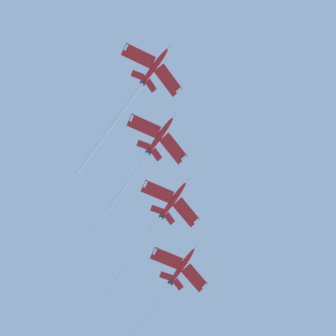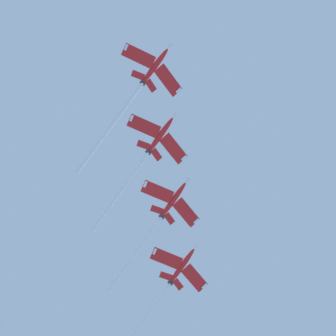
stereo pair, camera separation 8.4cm
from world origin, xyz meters
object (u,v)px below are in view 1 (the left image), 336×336
at_px(jet_lead, 137,90).
at_px(jet_fourth, 172,280).
at_px(jet_second, 146,155).
at_px(jet_third, 161,218).

distance_m(jet_lead, jet_fourth, 54.81).
height_order(jet_second, jet_third, jet_second).
distance_m(jet_third, jet_fourth, 18.46).
relative_size(jet_second, jet_third, 1.02).
bearing_deg(jet_second, jet_third, 20.95).
bearing_deg(jet_lead, jet_second, 26.02).
xyz_separation_m(jet_second, jet_third, (16.78, 6.42, -4.27)).
relative_size(jet_second, jet_fourth, 0.99).
xyz_separation_m(jet_third, jet_fourth, (15.97, 6.83, -6.25)).
height_order(jet_third, jet_fourth, jet_third).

